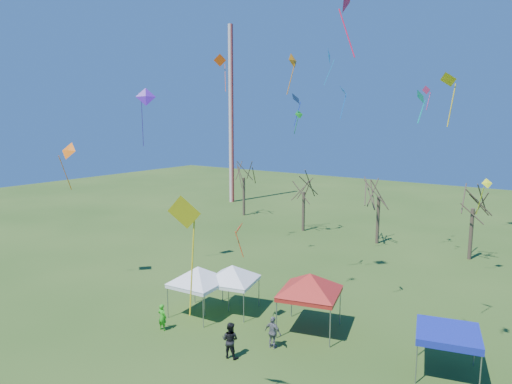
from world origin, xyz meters
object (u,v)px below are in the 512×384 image
person_dark (230,340)px  person_green (162,317)px  tent_white_west (198,270)px  radio_mast (231,115)px  tree_0 (244,164)px  person_grey (273,332)px  tree_3 (474,190)px  tent_blue (448,334)px  tent_red (310,277)px  tent_white_mid (232,268)px  tree_1 (304,178)px  tree_2 (380,180)px

person_dark → person_green: person_dark is taller
tent_white_west → person_green: size_ratio=2.59×
radio_mast → person_green: radio_mast is taller
radio_mast → tree_0: bearing=-42.8°
person_green → person_grey: size_ratio=0.90×
tree_3 → tent_blue: bearing=-82.5°
tent_red → person_dark: tent_red is taller
radio_mast → tent_red: size_ratio=5.73×
tree_0 → tent_white_mid: (16.75, -23.67, -3.68)m
radio_mast → tree_3: bearing=-16.3°
radio_mast → tent_white_west: size_ratio=6.19×
tent_red → person_grey: bearing=-102.4°
radio_mast → tree_1: (17.23, -9.35, -6.71)m
tree_0 → tree_1: 10.47m
radio_mast → tree_3: 36.04m
tree_3 → tree_1: bearing=177.9°
tent_white_mid → tent_white_west: bearing=-130.4°
tree_3 → radio_mast: bearing=163.7°
radio_mast → tree_1: radio_mast is taller
radio_mast → tent_white_mid: size_ratio=6.55×
person_green → person_grey: person_grey is taller
tree_3 → tent_red: bearing=-103.6°
tent_red → person_green: tent_red is taller
tent_white_west → radio_mast: bearing=125.2°
tree_3 → tent_red: size_ratio=1.81×
tree_0 → tent_white_mid: size_ratio=2.21×
person_green → tent_red: bearing=-150.8°
tree_1 → tent_red: 23.96m
tent_white_mid → tree_1: bearing=107.7°
tree_1 → person_green: bearing=-78.8°
tree_1 → tree_0: bearing=164.8°
person_dark → person_green: size_ratio=1.20×
person_grey → tent_white_mid: bearing=-24.6°
tent_blue → tent_white_west: bearing=-173.0°
tree_0 → tree_1: tree_0 is taller
tent_white_west → tent_white_mid: size_ratio=1.06×
tent_white_mid → tent_red: bearing=3.7°
radio_mast → tree_1: 20.72m
tent_red → person_grey: tent_red is taller
tent_white_west → tent_red: bearing=16.4°
tree_2 → person_dark: 25.84m
tent_white_mid → tent_blue: bearing=0.5°
tree_0 → person_green: bearing=-61.8°
radio_mast → tree_3: size_ratio=3.16×
tree_2 → tent_blue: bearing=-61.7°
tree_2 → person_green: 25.90m
person_green → person_grey: (6.34, 1.92, 0.09)m
radio_mast → tree_2: radio_mast is taller
tree_0 → tree_1: bearing=-15.2°
tree_2 → person_dark: (1.70, -25.22, -5.35)m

